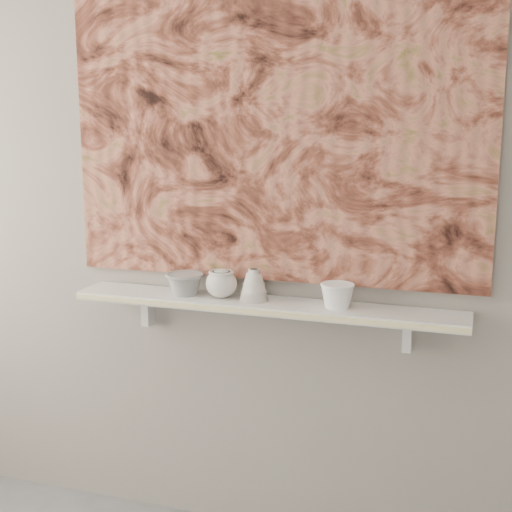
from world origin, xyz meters
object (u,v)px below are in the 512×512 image
at_px(cup_cream, 221,284).
at_px(bowl_white, 337,295).
at_px(bowl_grey, 185,284).
at_px(shelf, 265,305).
at_px(bell_vessel, 254,285).
at_px(painting, 272,124).

distance_m(cup_cream, bowl_white, 0.42).
distance_m(bowl_grey, cup_cream, 0.14).
bearing_deg(shelf, cup_cream, 180.00).
height_order(bowl_grey, bell_vessel, bell_vessel).
bearing_deg(bowl_white, shelf, 180.00).
bearing_deg(bowl_grey, cup_cream, 0.00).
distance_m(shelf, cup_cream, 0.18).
bearing_deg(bowl_grey, shelf, 0.00).
distance_m(painting, bell_vessel, 0.56).
bearing_deg(bell_vessel, cup_cream, 180.00).
distance_m(shelf, bell_vessel, 0.08).
bearing_deg(cup_cream, shelf, 0.00).
bearing_deg(cup_cream, bell_vessel, 0.00).
distance_m(cup_cream, bell_vessel, 0.12).
distance_m(shelf, bowl_grey, 0.31).
relative_size(bowl_grey, cup_cream, 1.27).
height_order(painting, bowl_white, painting).
bearing_deg(painting, cup_cream, -153.77).
relative_size(painting, bell_vessel, 13.28).
bearing_deg(cup_cream, bowl_grey, 180.00).
bearing_deg(shelf, bell_vessel, 180.00).
relative_size(painting, bowl_grey, 10.60).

